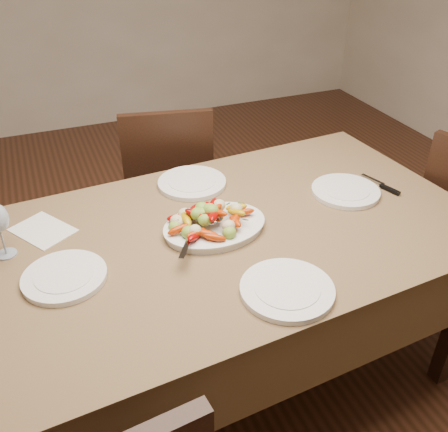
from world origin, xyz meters
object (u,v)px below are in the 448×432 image
dining_table (224,310)px  plate_right (345,191)px  chair_far (168,186)px  plate_near (287,290)px  plate_left (65,277)px  serving_platter (215,228)px  plate_far (192,183)px

dining_table → plate_right: plate_right is taller
chair_far → plate_near: 1.28m
plate_left → plate_near: same height
dining_table → plate_right: (0.54, 0.06, 0.39)m
dining_table → plate_near: size_ratio=6.52×
serving_platter → plate_left: bearing=-171.9°
plate_left → plate_far: 0.69m
plate_far → plate_near: bearing=-86.1°
plate_left → plate_right: bearing=6.4°
plate_left → dining_table: bearing=6.2°
serving_platter → plate_right: bearing=4.8°
dining_table → chair_far: chair_far is taller
chair_far → serving_platter: size_ratio=2.66×
plate_right → plate_far: size_ratio=0.96×
dining_table → plate_far: plate_far is taller
plate_near → serving_platter: bearing=102.2°
dining_table → plate_right: 0.67m
plate_right → plate_near: size_ratio=0.95×
dining_table → plate_left: (-0.55, -0.06, 0.39)m
chair_far → plate_left: (-0.59, -0.93, 0.29)m
serving_platter → plate_left: (-0.52, -0.07, -0.00)m
dining_table → plate_right: bearing=6.6°
serving_platter → plate_near: size_ratio=1.26×
dining_table → plate_far: 0.53m
chair_far → serving_platter: bearing=97.2°
plate_near → dining_table: bearing=98.1°
plate_near → plate_right: bearing=41.3°
plate_left → plate_near: (0.60, -0.31, 0.00)m
plate_left → plate_right: size_ratio=0.96×
plate_near → chair_far: bearing=90.7°
plate_far → plate_left: bearing=-143.2°
chair_far → plate_left: size_ratio=3.69×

